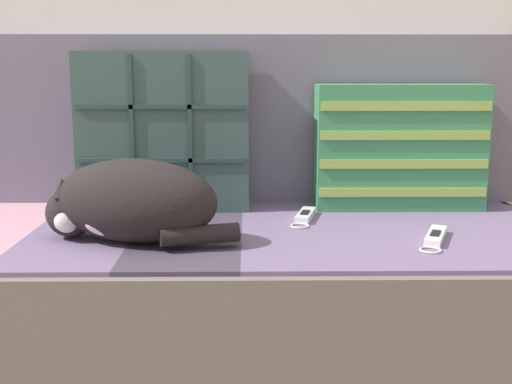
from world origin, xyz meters
TOP-DOWN VIEW (x-y plane):
  - couch at (-0.00, 0.13)m, footprint 1.91×0.84m
  - sofa_backrest at (0.00, 0.48)m, footprint 1.88×0.14m
  - throw_pillow_quilted at (-0.09, 0.33)m, footprint 0.47×0.14m
  - throw_pillow_striped at (0.57, 0.33)m, footprint 0.47×0.14m
  - sleeping_cat at (-0.13, -0.03)m, footprint 0.46×0.28m
  - game_remote_near at (0.30, 0.19)m, footprint 0.09×0.19m
  - game_remote_far at (0.58, -0.03)m, footprint 0.12×0.20m

SIDE VIEW (x-z plane):
  - couch at x=0.00m, z-range 0.00..0.39m
  - game_remote_near at x=0.30m, z-range 0.39..0.41m
  - game_remote_far at x=0.58m, z-range 0.39..0.41m
  - sleeping_cat at x=-0.13m, z-range 0.39..0.58m
  - throw_pillow_striped at x=0.57m, z-range 0.39..0.74m
  - throw_pillow_quilted at x=-0.09m, z-range 0.39..0.83m
  - sofa_backrest at x=0.00m, z-range 0.39..0.88m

